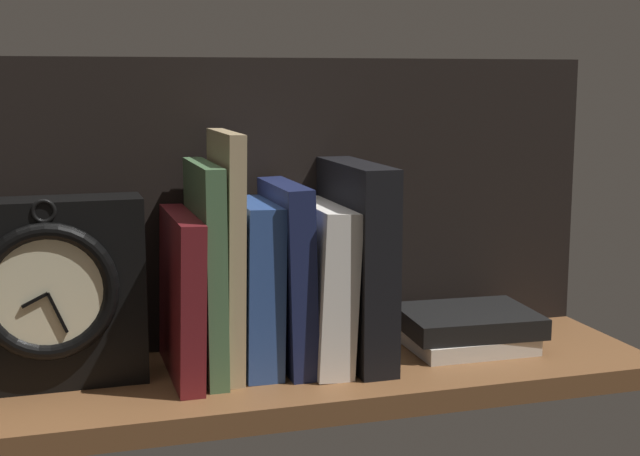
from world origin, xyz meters
TOP-DOWN VIEW (x-y plane):
  - ground_plane at (0.00, 0.00)cm, footprint 82.61×22.48cm
  - back_panel at (0.00, 10.64)cm, footprint 82.61×1.20cm
  - book_maroon_dawkins at (-10.48, 1.57)cm, footprint 3.04×16.44cm
  - book_green_romantic at (-7.89, 1.57)cm, footprint 2.07×14.57cm
  - book_tan_shortstories at (-5.71, 1.57)cm, footprint 2.20×12.83cm
  - book_blue_modern at (-2.62, 1.57)cm, footprint 4.25×12.27cm
  - book_navy_bierce at (1.01, 1.57)cm, footprint 3.29×13.84cm
  - book_white_catcher at (4.66, 1.57)cm, footprint 4.73×15.56cm
  - book_black_skeptic at (8.91, 1.57)cm, footprint 4.10×16.94cm
  - framed_clock at (-23.83, 1.90)cm, footprint 19.18×7.33cm
  - book_stack_side at (22.73, 1.86)cm, footprint 15.94×12.96cm

SIDE VIEW (x-z plane):
  - ground_plane at x=0.00cm, z-range -2.50..0.00cm
  - book_stack_side at x=22.73cm, z-range 0.06..4.29cm
  - book_maroon_dawkins at x=-10.48cm, z-range -0.03..17.17cm
  - book_white_catcher at x=4.66cm, z-range -0.08..17.66cm
  - book_blue_modern at x=-2.62cm, z-range -0.04..18.15cm
  - framed_clock at x=-23.83cm, z-range -0.06..19.52cm
  - book_navy_bierce at x=1.01cm, z-range -0.03..20.01cm
  - book_black_skeptic at x=8.91cm, z-range -0.01..21.95cm
  - book_green_romantic at x=-7.89cm, z-range 0.00..22.40cm
  - book_tan_shortstories at x=-5.71cm, z-range -0.01..25.61cm
  - back_panel at x=0.00cm, z-range 0.00..33.30cm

